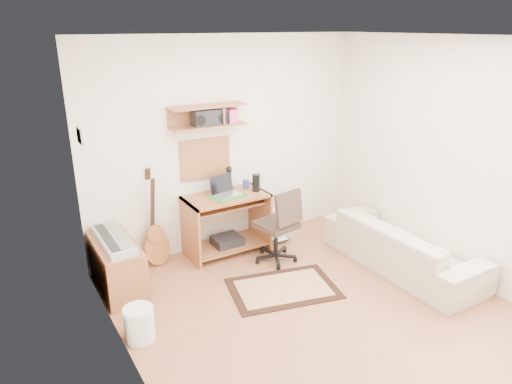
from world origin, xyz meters
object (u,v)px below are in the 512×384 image
cabinet (117,266)px  task_chair (276,225)px  printer (272,232)px  desk (227,224)px  sofa (403,238)px

cabinet → task_chair: bearing=-10.6°
cabinet → printer: 2.13m
cabinet → printer: (2.12, 0.21, -0.19)m
desk → sofa: (1.55, -1.42, 0.00)m
desk → printer: size_ratio=2.51×
task_chair → printer: (0.31, 0.55, -0.38)m
task_chair → printer: task_chair is taller
desk → sofa: sofa is taller
cabinet → sofa: (2.96, -1.24, 0.10)m
sofa → printer: bearing=30.1°
task_chair → sofa: task_chair is taller
task_chair → sofa: (1.15, -0.91, -0.09)m
printer → sofa: 1.71m
cabinet → printer: cabinet is taller
task_chair → desk: bearing=116.9°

